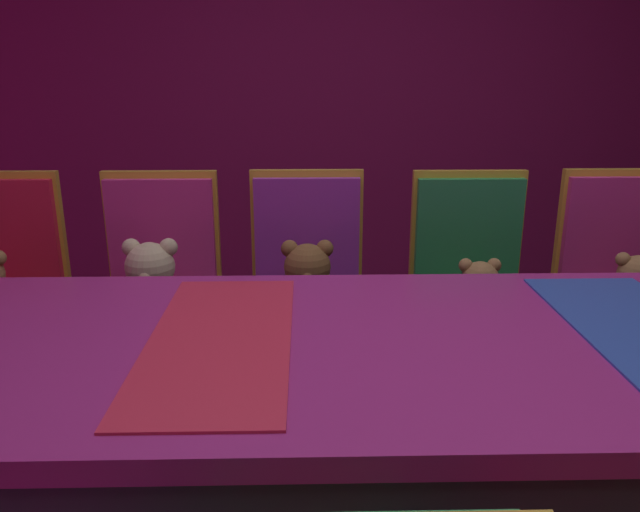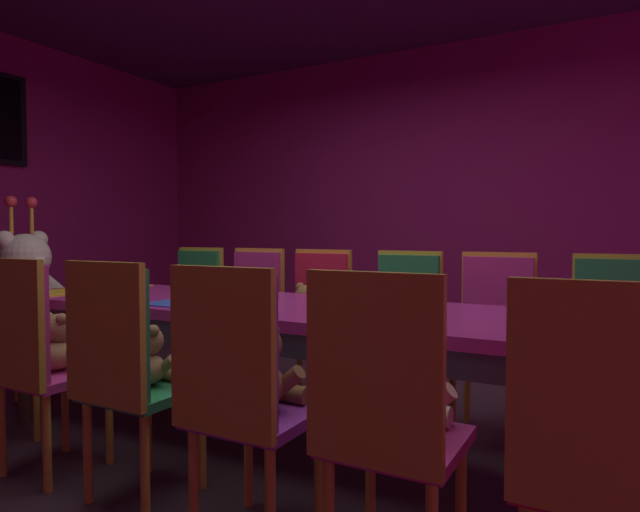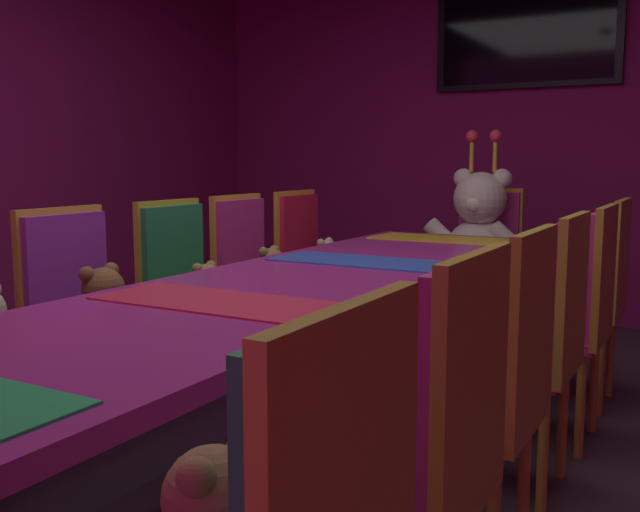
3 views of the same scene
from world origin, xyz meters
The scene contains 26 objects.
ground_plane centered at (0.00, 0.00, 0.00)m, with size 7.90×7.90×0.00m, color #3F2D38.
wall_right centered at (2.60, 0.00, 1.40)m, with size 0.12×6.40×2.80m, color #8C1959.
banquet_table centered at (0.00, 0.00, 0.66)m, with size 0.90×3.49×0.75m.
chair_left_0 centered at (-0.82, -1.38, 0.60)m, with size 0.42×0.41×0.98m.
teddy_left_0 centered at (-0.68, -1.38, 0.58)m, with size 0.24×0.31×0.29m.
chair_left_1 centered at (-0.81, -0.82, 0.60)m, with size 0.42×0.41×0.98m.
teddy_left_1 centered at (-0.67, -0.82, 0.60)m, with size 0.27×0.35×0.33m.
chair_left_2 centered at (-0.83, -0.29, 0.60)m, with size 0.42×0.41×0.98m.
teddy_left_2 centered at (-0.68, -0.29, 0.60)m, with size 0.26×0.34×0.32m.
chair_left_3 centered at (-0.80, 0.29, 0.60)m, with size 0.42×0.41×0.98m.
teddy_left_3 centered at (-0.66, 0.29, 0.57)m, with size 0.21×0.27×0.26m.
chair_left_4 centered at (-0.82, 0.84, 0.60)m, with size 0.42×0.41×0.98m.
teddy_left_4 centered at (-0.68, 0.84, 0.57)m, with size 0.22×0.29×0.27m.
chair_right_0 centered at (0.83, -1.41, 0.60)m, with size 0.42×0.41×0.98m.
teddy_right_0 centered at (0.69, -1.41, 0.59)m, with size 0.25×0.32×0.30m.
chair_right_1 centered at (0.82, -0.83, 0.60)m, with size 0.42×0.41×0.98m.
chair_right_2 centered at (0.81, -0.30, 0.60)m, with size 0.42×0.41×0.98m.
teddy_right_2 centered at (0.67, -0.30, 0.58)m, with size 0.24×0.31×0.30m.
chair_right_3 centered at (0.80, 0.30, 0.60)m, with size 0.42×0.41×0.98m.
teddy_right_3 centered at (0.66, 0.30, 0.59)m, with size 0.26×0.34×0.32m.
chair_right_4 centered at (0.83, 0.83, 0.60)m, with size 0.42×0.41×0.98m.
teddy_right_4 centered at (0.69, 0.83, 0.59)m, with size 0.25×0.33×0.31m.
chair_right_5 centered at (0.83, 1.36, 0.60)m, with size 0.42×0.41×0.98m.
teddy_right_5 centered at (0.68, 1.36, 0.58)m, with size 0.24×0.31×0.29m.
throne_chair centered at (0.00, 2.29, 0.60)m, with size 0.41×0.42×0.98m.
king_teddy_bear centered at (0.00, 2.12, 0.74)m, with size 0.69×0.53×0.89m.
Camera 2 is at (-2.27, -1.41, 1.09)m, focal length 30.45 mm.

